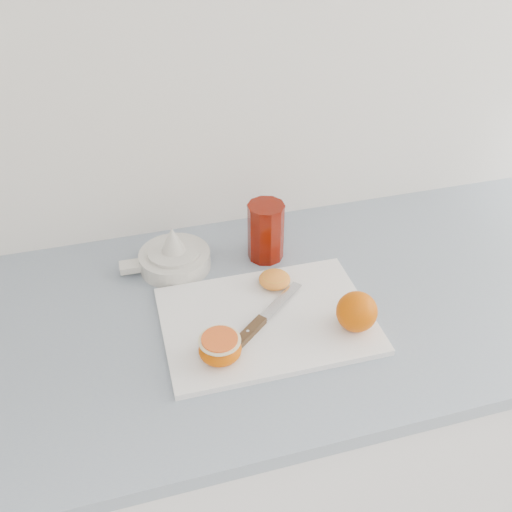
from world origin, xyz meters
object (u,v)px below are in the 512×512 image
(counter, at_px, (260,445))
(red_tumbler, at_px, (266,233))
(cutting_board, at_px, (267,320))
(half_orange, at_px, (220,348))
(citrus_juicer, at_px, (174,257))

(counter, bearing_deg, red_tumbler, 70.48)
(cutting_board, bearing_deg, half_orange, -145.13)
(citrus_juicer, relative_size, red_tumbler, 1.46)
(red_tumbler, bearing_deg, half_orange, -120.53)
(counter, distance_m, cutting_board, 0.45)
(half_orange, bearing_deg, red_tumbler, 59.47)
(half_orange, distance_m, red_tumbler, 0.31)
(counter, height_order, cutting_board, cutting_board)
(citrus_juicer, bearing_deg, counter, -49.28)
(cutting_board, bearing_deg, counter, 87.04)
(cutting_board, relative_size, half_orange, 5.22)
(cutting_board, height_order, half_orange, half_orange)
(cutting_board, bearing_deg, citrus_juicer, 123.08)
(citrus_juicer, bearing_deg, red_tumbler, -3.88)
(counter, height_order, citrus_juicer, citrus_juicer)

